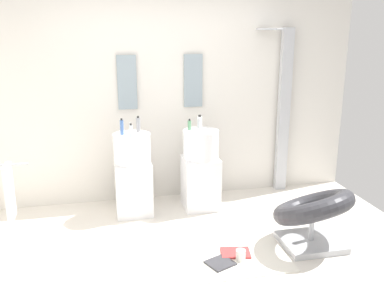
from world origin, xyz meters
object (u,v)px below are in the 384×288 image
(lounge_chair, at_px, (313,212))
(soap_bottle_blue, at_px, (122,127))
(towel_rack, at_px, (6,195))
(magazine_charcoal, at_px, (220,263))
(soap_bottle_grey, at_px, (138,124))
(soap_bottle_white, at_px, (200,122))
(coffee_mug, at_px, (241,255))
(pedestal_sink_right, at_px, (201,169))
(soap_bottle_clear, at_px, (131,131))
(soap_bottle_green, at_px, (189,125))
(magazine_red, at_px, (236,253))
(pedestal_sink_left, at_px, (133,174))
(shower_column, at_px, (283,108))

(lounge_chair, xyz_separation_m, soap_bottle_blue, (-1.71, 1.11, 0.66))
(towel_rack, relative_size, magazine_charcoal, 4.30)
(lounge_chair, relative_size, soap_bottle_grey, 6.07)
(soap_bottle_blue, bearing_deg, soap_bottle_white, 9.62)
(lounge_chair, relative_size, coffee_mug, 10.64)
(coffee_mug, xyz_separation_m, soap_bottle_grey, (-0.77, 1.34, 0.95))
(pedestal_sink_right, distance_m, magazine_charcoal, 1.36)
(soap_bottle_clear, bearing_deg, lounge_chair, -30.98)
(towel_rack, xyz_separation_m, soap_bottle_green, (1.82, 0.82, 0.36))
(coffee_mug, bearing_deg, soap_bottle_green, 98.51)
(towel_rack, relative_size, soap_bottle_white, 6.45)
(lounge_chair, relative_size, magazine_red, 3.98)
(pedestal_sink_right, xyz_separation_m, lounge_chair, (0.83, -1.12, -0.12))
(soap_bottle_clear, bearing_deg, soap_bottle_grey, 67.11)
(soap_bottle_clear, bearing_deg, magazine_charcoal, -59.46)
(pedestal_sink_left, relative_size, magazine_charcoal, 4.66)
(pedestal_sink_left, xyz_separation_m, soap_bottle_grey, (0.08, 0.09, 0.54))
(pedestal_sink_left, height_order, soap_bottle_clear, soap_bottle_clear)
(magazine_charcoal, xyz_separation_m, coffee_mug, (0.20, 0.02, 0.04))
(soap_bottle_grey, bearing_deg, towel_rack, -145.42)
(lounge_chair, xyz_separation_m, magazine_red, (-0.77, -0.02, -0.33))
(magazine_charcoal, distance_m, soap_bottle_blue, 1.78)
(soap_bottle_grey, bearing_deg, coffee_mug, -60.32)
(pedestal_sink_left, relative_size, towel_rack, 1.08)
(lounge_chair, distance_m, magazine_red, 0.84)
(pedestal_sink_left, distance_m, soap_bottle_white, 0.97)
(magazine_charcoal, bearing_deg, soap_bottle_white, 61.00)
(pedestal_sink_right, xyz_separation_m, magazine_red, (0.06, -1.14, -0.45))
(pedestal_sink_left, height_order, towel_rack, pedestal_sink_left)
(magazine_red, xyz_separation_m, soap_bottle_grey, (-0.76, 1.23, 0.99))
(pedestal_sink_right, distance_m, shower_column, 1.34)
(magazine_red, bearing_deg, shower_column, 64.99)
(lounge_chair, bearing_deg, towel_rack, 172.85)
(soap_bottle_clear, bearing_deg, towel_rack, -151.41)
(coffee_mug, bearing_deg, soap_bottle_blue, 127.38)
(soap_bottle_grey, bearing_deg, magazine_charcoal, -67.39)
(magazine_red, bearing_deg, lounge_chair, 12.18)
(shower_column, distance_m, soap_bottle_blue, 2.05)
(lounge_chair, xyz_separation_m, soap_bottle_clear, (-1.62, 0.97, 0.65))
(pedestal_sink_right, distance_m, soap_bottle_grey, 0.88)
(soap_bottle_clear, bearing_deg, pedestal_sink_right, 10.48)
(shower_column, xyz_separation_m, soap_bottle_white, (-1.12, -0.21, -0.08))
(soap_bottle_clear, bearing_deg, magazine_red, -49.28)
(pedestal_sink_right, bearing_deg, shower_column, 17.19)
(soap_bottle_white, xyz_separation_m, soap_bottle_clear, (-0.81, -0.29, 0.00))
(lounge_chair, relative_size, soap_bottle_blue, 5.98)
(pedestal_sink_left, xyz_separation_m, shower_column, (1.92, 0.35, 0.61))
(coffee_mug, height_order, soap_bottle_green, soap_bottle_green)
(soap_bottle_grey, relative_size, soap_bottle_clear, 1.18)
(coffee_mug, relative_size, soap_bottle_white, 0.68)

